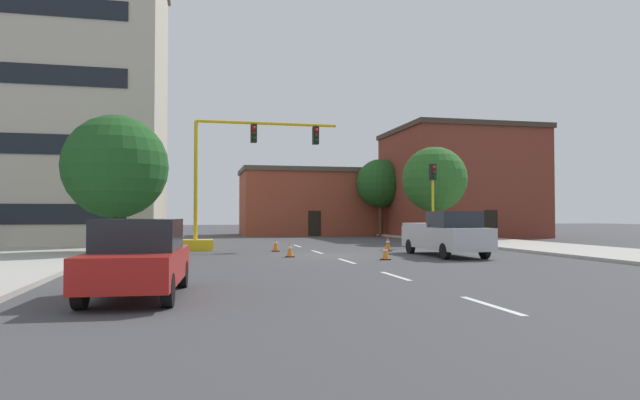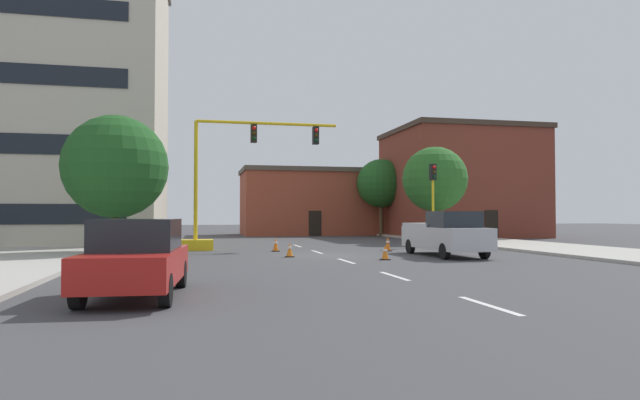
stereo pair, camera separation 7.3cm
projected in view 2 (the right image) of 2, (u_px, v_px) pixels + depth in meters
ground_plane at (329, 256)px, 24.81m from camera, size 160.00×160.00×0.00m
sidewalk_left at (65, 247)px, 29.86m from camera, size 6.00×56.00×0.14m
sidewalk_right at (494, 242)px, 35.38m from camera, size 6.00×56.00×0.14m
lane_stripe_seg_0 at (489, 305)px, 11.14m from camera, size 0.16×2.40×0.01m
lane_stripe_seg_1 at (394, 276)px, 16.51m from camera, size 0.16×2.40×0.01m
lane_stripe_seg_2 at (346, 261)px, 21.88m from camera, size 0.16×2.40×0.01m
lane_stripe_seg_3 at (317, 252)px, 27.25m from camera, size 0.16×2.40×0.01m
lane_stripe_seg_4 at (297, 246)px, 32.62m from camera, size 0.16×2.40×0.01m
building_tall_left at (36, 96)px, 35.87m from camera, size 16.32×14.07×19.08m
building_brick_center at (307, 202)px, 51.34m from camera, size 12.19×7.47×6.06m
building_row_right at (460, 183)px, 46.89m from camera, size 11.42×10.36×9.09m
traffic_signal_gantry at (216, 208)px, 28.90m from camera, size 8.41×1.20×6.83m
traffic_light_pole_right at (433, 186)px, 32.00m from camera, size 0.32×0.47×4.80m
tree_right_mid at (435, 179)px, 36.63m from camera, size 4.31×4.31×6.37m
tree_right_far at (381, 183)px, 47.93m from camera, size 4.22×4.22×6.69m
tree_left_near at (116, 167)px, 25.59m from camera, size 4.78×4.78×6.47m
pickup_truck_silver at (446, 234)px, 24.59m from camera, size 2.06×5.42×1.99m
sedan_red_near_left at (137, 257)px, 12.36m from camera, size 2.16×4.62×1.74m
traffic_cone_roadside_a at (388, 244)px, 27.85m from camera, size 0.36×0.36×0.75m
traffic_cone_roadside_b at (290, 250)px, 23.96m from camera, size 0.36×0.36×0.64m
traffic_cone_roadside_c at (276, 245)px, 27.69m from camera, size 0.36×0.36×0.69m
traffic_cone_roadside_d at (385, 252)px, 22.47m from camera, size 0.36×0.36×0.62m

